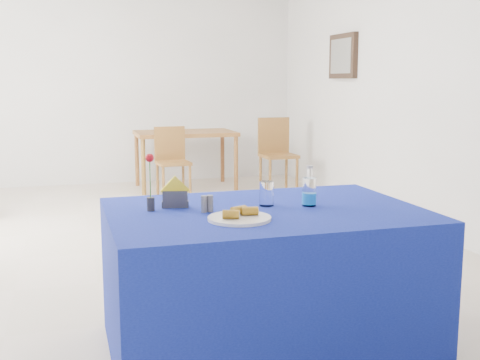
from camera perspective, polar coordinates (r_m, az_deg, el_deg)
name	(u,v)px	position (r m, az deg, el deg)	size (l,w,h in m)	color
floor	(159,248)	(5.22, -7.71, -6.41)	(7.00, 7.00, 0.00)	beige
room_shell	(154,39)	(5.04, -8.16, 13.10)	(7.00, 7.00, 7.00)	silver
picture_frame	(343,56)	(7.32, 9.75, 11.50)	(0.06, 0.64, 0.52)	black
picture_art	(341,56)	(7.31, 9.57, 11.51)	(0.02, 0.52, 0.40)	#998C66
plate	(239,218)	(2.86, -0.06, -3.66)	(0.30, 0.30, 0.01)	white
drinking_glass	(267,194)	(3.18, 2.53, -1.29)	(0.08, 0.08, 0.13)	white
salt_shaker	(204,204)	(3.02, -3.44, -2.29)	(0.03, 0.03, 0.09)	slate
pepper_shaker	(210,203)	(3.04, -2.86, -2.24)	(0.03, 0.03, 0.09)	slate
blue_table	(265,280)	(3.21, 2.35, -9.42)	(1.60, 1.10, 0.76)	navy
water_bottle	(309,193)	(3.19, 6.58, -1.20)	(0.08, 0.08, 0.21)	white
napkin_holder	(175,198)	(3.15, -6.16, -1.72)	(0.15, 0.08, 0.17)	#353439
rose_vase	(150,184)	(3.07, -8.51, -0.42)	(0.04, 0.04, 0.29)	#27282D
oak_table	(185,137)	(7.98, -5.23, 4.06)	(1.29, 0.83, 0.76)	brown
chair_bg_left	(172,156)	(7.44, -6.50, 2.24)	(0.41, 0.41, 0.86)	brown
chair_bg_right	(276,149)	(7.76, 3.46, 2.95)	(0.43, 0.43, 0.95)	brown
banana_pieces	(240,212)	(2.87, 0.02, -3.04)	(0.19, 0.14, 0.04)	gold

